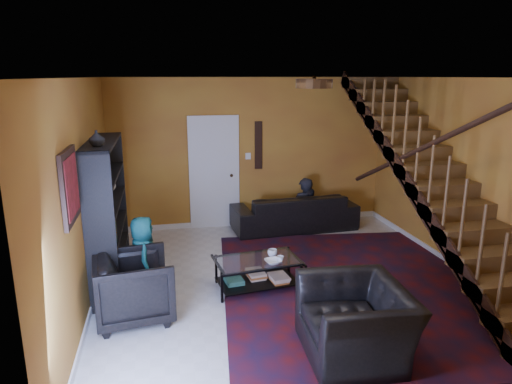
# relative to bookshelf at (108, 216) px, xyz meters

# --- Properties ---
(floor) EXTENTS (5.50, 5.50, 0.00)m
(floor) POSITION_rel_bookshelf_xyz_m (2.40, -0.60, -0.96)
(floor) COLOR beige
(floor) RESTS_ON ground
(room) EXTENTS (5.50, 5.50, 5.50)m
(room) POSITION_rel_bookshelf_xyz_m (1.07, 0.73, -0.91)
(room) COLOR gold
(room) RESTS_ON ground
(staircase) EXTENTS (0.95, 5.02, 3.18)m
(staircase) POSITION_rel_bookshelf_xyz_m (4.53, -0.60, 0.43)
(staircase) COLOR brown
(staircase) RESTS_ON floor
(bookshelf) EXTENTS (0.35, 1.80, 2.00)m
(bookshelf) POSITION_rel_bookshelf_xyz_m (0.00, 0.00, 0.00)
(bookshelf) COLOR black
(bookshelf) RESTS_ON floor
(door) EXTENTS (0.82, 0.05, 2.05)m
(door) POSITION_rel_bookshelf_xyz_m (1.70, 2.12, 0.06)
(door) COLOR silver
(door) RESTS_ON floor
(framed_picture) EXTENTS (0.04, 0.74, 0.74)m
(framed_picture) POSITION_rel_bookshelf_xyz_m (-0.17, -1.50, 0.79)
(framed_picture) COLOR maroon
(framed_picture) RESTS_ON room
(wall_hanging) EXTENTS (0.14, 0.03, 0.90)m
(wall_hanging) POSITION_rel_bookshelf_xyz_m (2.55, 2.13, 0.59)
(wall_hanging) COLOR black
(wall_hanging) RESTS_ON room
(ceiling_fixture) EXTENTS (0.40, 0.40, 0.10)m
(ceiling_fixture) POSITION_rel_bookshelf_xyz_m (2.40, -1.40, 1.78)
(ceiling_fixture) COLOR #3F2814
(ceiling_fixture) RESTS_ON room
(rug) EXTENTS (4.16, 4.63, 0.02)m
(rug) POSITION_rel_bookshelf_xyz_m (3.32, -0.90, -0.95)
(rug) COLOR #440C0D
(rug) RESTS_ON floor
(sofa) EXTENTS (2.36, 1.04, 0.67)m
(sofa) POSITION_rel_bookshelf_xyz_m (3.15, 1.70, -0.63)
(sofa) COLOR black
(sofa) RESTS_ON floor
(armchair_left) EXTENTS (0.99, 0.97, 0.80)m
(armchair_left) POSITION_rel_bookshelf_xyz_m (0.35, -1.10, -0.56)
(armchair_left) COLOR black
(armchair_left) RESTS_ON floor
(armchair_right) EXTENTS (1.07, 1.21, 0.75)m
(armchair_right) POSITION_rel_bookshelf_xyz_m (2.61, -2.32, -0.59)
(armchair_right) COLOR black
(armchair_right) RESTS_ON floor
(person_adult_a) EXTENTS (0.55, 0.40, 1.42)m
(person_adult_a) POSITION_rel_bookshelf_xyz_m (3.37, 1.75, -0.71)
(person_adult_a) COLOR black
(person_adult_a) RESTS_ON sofa
(person_adult_b) EXTENTS (0.60, 0.47, 1.22)m
(person_adult_b) POSITION_rel_bookshelf_xyz_m (3.41, 1.75, -0.80)
(person_adult_b) COLOR black
(person_adult_b) RESTS_ON sofa
(person_child) EXTENTS (0.40, 0.56, 1.09)m
(person_child) POSITION_rel_bookshelf_xyz_m (0.45, -0.54, -0.42)
(person_child) COLOR #175A55
(person_child) RESTS_ON armchair_left
(coffee_table) EXTENTS (1.18, 0.78, 0.42)m
(coffee_table) POSITION_rel_bookshelf_xyz_m (1.94, -0.64, -0.72)
(coffee_table) COLOR black
(coffee_table) RESTS_ON floor
(cup_a) EXTENTS (0.15, 0.15, 0.10)m
(cup_a) POSITION_rel_bookshelf_xyz_m (2.17, -0.58, -0.49)
(cup_a) COLOR #999999
(cup_a) RESTS_ON coffee_table
(cup_b) EXTENTS (0.10, 0.10, 0.09)m
(cup_b) POSITION_rel_bookshelf_xyz_m (2.22, -0.80, -0.50)
(cup_b) COLOR #999999
(cup_b) RESTS_ON coffee_table
(bowl) EXTENTS (0.25, 0.25, 0.05)m
(bowl) POSITION_rel_bookshelf_xyz_m (2.12, -0.81, -0.51)
(bowl) COLOR #999999
(bowl) RESTS_ON coffee_table
(vase) EXTENTS (0.18, 0.18, 0.19)m
(vase) POSITION_rel_bookshelf_xyz_m (-0.00, -0.50, 1.13)
(vase) COLOR #999999
(vase) RESTS_ON bookshelf
(popcorn_bucket) EXTENTS (0.18, 0.18, 0.18)m
(popcorn_bucket) POSITION_rel_bookshelf_xyz_m (0.30, -0.91, -0.85)
(popcorn_bucket) COLOR red
(popcorn_bucket) RESTS_ON rug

